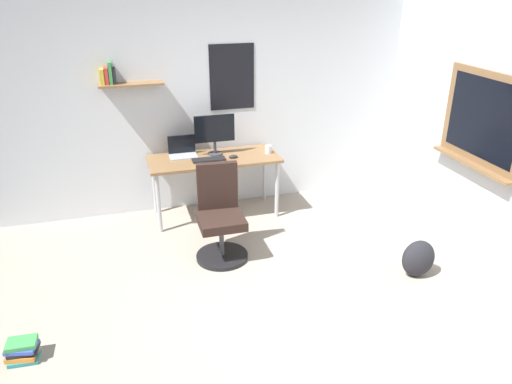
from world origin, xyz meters
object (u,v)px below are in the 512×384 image
Objects in this scene: coffee_mug at (268,149)px; book_stack_on_floor at (23,351)px; office_chair at (220,219)px; backpack at (418,258)px; desk at (214,163)px; computer_mouse at (233,157)px; monitor_primary at (215,132)px; keyboard at (209,159)px; laptop at (183,151)px.

coffee_mug is 0.38× the size of book_stack_on_floor.
office_chair is 1.93m from backpack.
computer_mouse is (0.21, -0.08, 0.09)m from desk.
office_chair is at bearing -99.68° from monitor_primary.
coffee_mug is (0.64, -0.03, 0.12)m from desk.
coffee_mug is (0.71, 0.05, 0.04)m from keyboard.
office_chair reaches higher than computer_mouse.
backpack is (1.53, -1.89, -0.81)m from monitor_primary.
office_chair is 3.94× the size of book_stack_on_floor.
laptop is 2.98× the size of computer_mouse.
monitor_primary is (0.04, 0.10, 0.34)m from desk.
book_stack_on_floor is at bearing -137.55° from computer_mouse.
desk is 16.01× the size of coffee_mug.
desk is 1.55× the size of office_chair.
laptop is at bearing 134.32° from backpack.
keyboard is at bearing -133.66° from desk.
monitor_primary is 0.33m from keyboard.
keyboard is 1.53× the size of book_stack_on_floor.
laptop is 1.29× the size of book_stack_on_floor.
monitor_primary reaches higher than keyboard.
monitor_primary is (0.37, -0.05, 0.22)m from laptop.
keyboard is 4.02× the size of coffee_mug.
book_stack_on_floor is (-1.90, -2.07, -0.91)m from monitor_primary.
computer_mouse is (0.54, -0.22, -0.04)m from laptop.
coffee_mug is 3.24m from book_stack_on_floor.
monitor_primary is 5.04× the size of coffee_mug.
computer_mouse is 0.43m from coffee_mug.
monitor_primary is 2.95m from book_stack_on_floor.
laptop reaches higher than coffee_mug.
book_stack_on_floor is at bearing -132.55° from monitor_primary.
desk reaches higher than backpack.
monitor_primary reaches higher than coffee_mug.
office_chair is 10.33× the size of coffee_mug.
monitor_primary is at bearing 47.45° from book_stack_on_floor.
computer_mouse is at bearing 128.35° from backpack.
office_chair reaches higher than keyboard.
book_stack_on_floor is (-1.79, -1.89, -0.65)m from keyboard.
book_stack_on_floor is at bearing -125.88° from laptop.
book_stack_on_floor is at bearing -133.40° from desk.
backpack is at bearing -51.10° from monitor_primary.
laptop is (-0.19, 1.07, 0.37)m from office_chair.
desk is at bearing -110.33° from monitor_primary.
office_chair is at bearing -130.94° from coffee_mug.
book_stack_on_floor is (-1.73, -1.05, -0.33)m from office_chair.
keyboard is 2.44m from backpack.
backpack is at bearing -27.24° from office_chair.
monitor_primary is 1.92× the size of book_stack_on_floor.
monitor_primary is 1.25× the size of keyboard.
book_stack_on_floor is (-2.07, -1.89, -0.66)m from computer_mouse.
coffee_mug is at bearing 37.86° from book_stack_on_floor.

